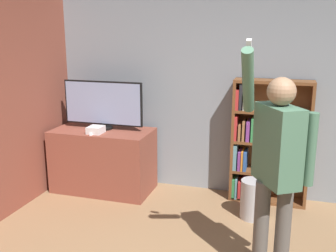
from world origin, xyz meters
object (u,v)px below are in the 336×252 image
Objects in this scene: television at (103,104)px; bookshelf at (263,144)px; person at (277,160)px; game_console at (96,130)px; waste_bin at (253,199)px.

television is 0.71× the size of bookshelf.
bookshelf is at bearing 155.16° from person.
game_console is 2.51m from person.
game_console is 2.08m from bookshelf.
waste_bin is at bearing 160.53° from person.
game_console is at bearing -149.22° from person.
waste_bin is (-0.23, 1.06, -0.84)m from person.
person is at bearing -83.05° from bookshelf.
television is 2.21m from waste_bin.
bookshelf is (2.03, 0.44, -0.14)m from game_console.
television is at bearing 88.58° from game_console.
game_console reaches higher than waste_bin.
game_console is at bearing -167.72° from bookshelf.
person reaches higher than bookshelf.
bookshelf is at bearing 6.14° from television.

